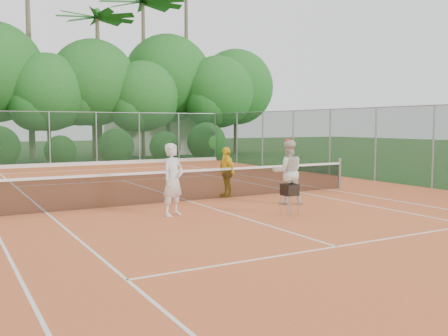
# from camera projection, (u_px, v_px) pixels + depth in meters

# --- Properties ---
(ground) EXTENTS (120.00, 120.00, 0.00)m
(ground) POSITION_uv_depth(u_px,v_px,m) (190.00, 202.00, 14.97)
(ground) COLOR #1F4318
(ground) RESTS_ON ground
(clay_court) EXTENTS (18.00, 36.00, 0.02)m
(clay_court) POSITION_uv_depth(u_px,v_px,m) (190.00, 202.00, 14.97)
(clay_court) COLOR #D66531
(clay_court) RESTS_ON ground
(club_building) EXTENTS (8.00, 5.00, 3.00)m
(club_building) POSITION_uv_depth(u_px,v_px,m) (162.00, 135.00, 40.06)
(club_building) COLOR beige
(club_building) RESTS_ON ground
(tennis_net) EXTENTS (11.97, 0.10, 1.10)m
(tennis_net) POSITION_uv_depth(u_px,v_px,m) (190.00, 185.00, 14.93)
(tennis_net) COLOR gray
(tennis_net) RESTS_ON clay_court
(player_white) EXTENTS (0.79, 0.69, 1.84)m
(player_white) POSITION_uv_depth(u_px,v_px,m) (173.00, 180.00, 12.56)
(player_white) COLOR silver
(player_white) RESTS_ON clay_court
(player_center_grp) EXTENTS (1.11, 1.01, 1.89)m
(player_center_grp) POSITION_uv_depth(u_px,v_px,m) (288.00, 172.00, 14.43)
(player_center_grp) COLOR beige
(player_center_grp) RESTS_ON clay_court
(player_yellow) EXTENTS (0.42, 0.95, 1.60)m
(player_yellow) POSITION_uv_depth(u_px,v_px,m) (226.00, 172.00, 15.91)
(player_yellow) COLOR yellow
(player_yellow) RESTS_ON clay_court
(ball_hopper) EXTENTS (0.35, 0.35, 0.80)m
(ball_hopper) POSITION_uv_depth(u_px,v_px,m) (290.00, 190.00, 12.68)
(ball_hopper) COLOR gray
(ball_hopper) RESTS_ON clay_court
(stray_ball_a) EXTENTS (0.07, 0.07, 0.07)m
(stray_ball_a) POSITION_uv_depth(u_px,v_px,m) (128.00, 174.00, 23.15)
(stray_ball_a) COLOR #CDD431
(stray_ball_a) RESTS_ON clay_court
(stray_ball_b) EXTENTS (0.07, 0.07, 0.07)m
(stray_ball_b) POSITION_uv_depth(u_px,v_px,m) (64.00, 175.00, 22.60)
(stray_ball_b) COLOR #ABC72E
(stray_ball_b) RESTS_ON clay_court
(stray_ball_c) EXTENTS (0.07, 0.07, 0.07)m
(stray_ball_c) POSITION_uv_depth(u_px,v_px,m) (152.00, 166.00, 27.12)
(stray_ball_c) COLOR #CBD832
(stray_ball_c) RESTS_ON clay_court
(court_markings) EXTENTS (11.03, 23.83, 0.01)m
(court_markings) POSITION_uv_depth(u_px,v_px,m) (190.00, 201.00, 14.97)
(court_markings) COLOR white
(court_markings) RESTS_ON clay_court
(fence_back) EXTENTS (18.07, 0.07, 3.00)m
(fence_back) POSITION_uv_depth(u_px,v_px,m) (74.00, 139.00, 27.84)
(fence_back) COLOR #19381E
(fence_back) RESTS_ON clay_court
(fence_right) EXTENTS (0.07, 33.07, 3.00)m
(fence_right) POSITION_uv_depth(u_px,v_px,m) (433.00, 147.00, 17.96)
(fence_right) COLOR #19381E
(fence_right) RESTS_ON clay_court
(tropical_treeline) EXTENTS (32.10, 8.49, 15.03)m
(tropical_treeline) POSITION_uv_depth(u_px,v_px,m) (76.00, 82.00, 32.76)
(tropical_treeline) COLOR brown
(tropical_treeline) RESTS_ON ground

